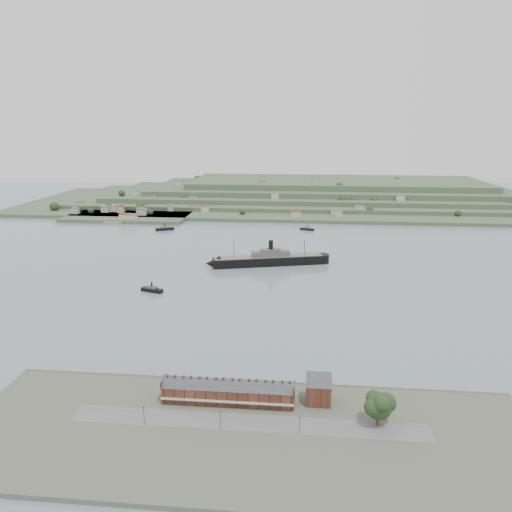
# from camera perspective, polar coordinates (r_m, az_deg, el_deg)

# --- Properties ---
(ground) EXTENTS (1400.00, 1400.00, 0.00)m
(ground) POSITION_cam_1_polar(r_m,az_deg,el_deg) (370.91, 2.35, -3.13)
(ground) COLOR slate
(ground) RESTS_ON ground
(near_shore) EXTENTS (220.00, 80.00, 2.60)m
(near_shore) POSITION_cam_1_polar(r_m,az_deg,el_deg) (201.91, -1.06, -19.49)
(near_shore) COLOR #4C5142
(near_shore) RESTS_ON ground
(terrace_row) EXTENTS (55.60, 9.80, 11.07)m
(terrace_row) POSITION_cam_1_polar(r_m,az_deg,el_deg) (215.67, -3.20, -15.23)
(terrace_row) COLOR #442418
(terrace_row) RESTS_ON ground
(gabled_building) EXTENTS (10.40, 10.18, 14.09)m
(gabled_building) POSITION_cam_1_polar(r_m,az_deg,el_deg) (216.47, 7.17, -14.80)
(gabled_building) COLOR #442418
(gabled_building) RESTS_ON ground
(far_peninsula) EXTENTS (760.00, 309.00, 30.00)m
(far_peninsula) POSITION_cam_1_polar(r_m,az_deg,el_deg) (752.22, 6.33, 7.00)
(far_peninsula) COLOR #3A5337
(far_peninsula) RESTS_ON ground
(steamship) EXTENTS (103.19, 38.39, 25.24)m
(steamship) POSITION_cam_1_polar(r_m,az_deg,el_deg) (415.96, 1.09, -0.43)
(steamship) COLOR black
(steamship) RESTS_ON ground
(tugboat) EXTENTS (16.74, 8.92, 7.28)m
(tugboat) POSITION_cam_1_polar(r_m,az_deg,el_deg) (359.17, -11.80, -3.76)
(tugboat) COLOR black
(tugboat) RESTS_ON ground
(ferry_west) EXTENTS (20.84, 13.38, 7.61)m
(ferry_west) POSITION_cam_1_polar(r_m,az_deg,el_deg) (562.20, -10.38, 3.11)
(ferry_west) COLOR black
(ferry_west) RESTS_ON ground
(ferry_east) EXTENTS (16.29, 9.00, 5.89)m
(ferry_east) POSITION_cam_1_polar(r_m,az_deg,el_deg) (556.41, 5.87, 3.11)
(ferry_east) COLOR black
(ferry_east) RESTS_ON ground
(fig_tree) EXTENTS (12.64, 10.94, 14.10)m
(fig_tree) POSITION_cam_1_polar(r_m,az_deg,el_deg) (204.81, 13.97, -16.25)
(fig_tree) COLOR #482D21
(fig_tree) RESTS_ON ground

